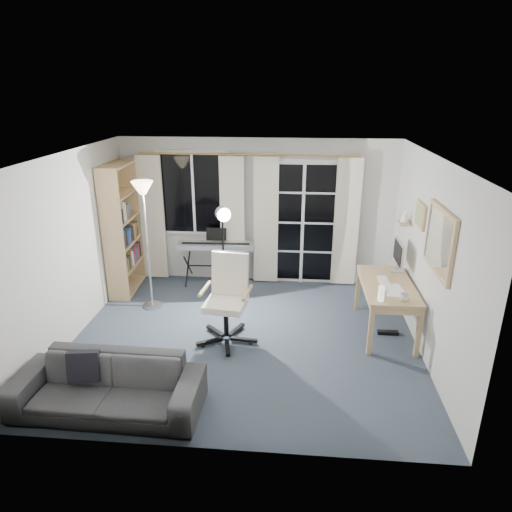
{
  "coord_description": "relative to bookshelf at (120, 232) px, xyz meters",
  "views": [
    {
      "loc": [
        0.63,
        -5.28,
        3.16
      ],
      "look_at": [
        0.12,
        0.35,
        1.04
      ],
      "focal_mm": 32.0,
      "sensor_mm": 36.0,
      "label": 1
    }
  ],
  "objects": [
    {
      "name": "office_chair",
      "position": [
        1.92,
        -1.35,
        -0.3
      ],
      "size": [
        0.79,
        0.8,
        1.16
      ],
      "rotation": [
        0.0,
        0.0,
        -0.12
      ],
      "color": "black",
      "rests_on": "floor"
    },
    {
      "name": "bookshelf",
      "position": [
        0.0,
        0.0,
        0.0
      ],
      "size": [
        0.38,
        0.98,
        2.07
      ],
      "rotation": [
        0.0,
        0.0,
        0.05
      ],
      "color": "#A88159",
      "rests_on": "floor"
    },
    {
      "name": "french_door",
      "position": [
        2.88,
        0.59,
        0.04
      ],
      "size": [
        1.32,
        0.09,
        2.11
      ],
      "color": "white",
      "rests_on": "floor"
    },
    {
      "name": "torchiere_lamp",
      "position": [
        0.63,
        -0.58,
        0.56
      ],
      "size": [
        0.31,
        0.31,
        1.92
      ],
      "rotation": [
        0.0,
        0.0,
        0.0
      ],
      "color": "#B2B2B7",
      "rests_on": "floor"
    },
    {
      "name": "desk_clutter",
      "position": [
        3.95,
        -1.23,
        -0.43
      ],
      "size": [
        0.41,
        0.8,
        0.89
      ],
      "rotation": [
        0.0,
        0.0,
        0.01
      ],
      "color": "white",
      "rests_on": "desk"
    },
    {
      "name": "mug",
      "position": [
        4.11,
        -1.51,
        -0.22
      ],
      "size": [
        0.12,
        0.09,
        0.11
      ],
      "primitive_type": "imported",
      "rotation": [
        0.0,
        0.0,
        0.01
      ],
      "color": "silver",
      "rests_on": "desk"
    },
    {
      "name": "keyboard_piano",
      "position": [
        1.47,
        0.32,
        -0.3
      ],
      "size": [
        1.26,
        0.64,
        0.9
      ],
      "rotation": [
        0.0,
        0.0,
        0.04
      ],
      "color": "black",
      "rests_on": "floor"
    },
    {
      "name": "window",
      "position": [
        1.08,
        0.59,
        0.52
      ],
      "size": [
        1.2,
        0.08,
        1.4
      ],
      "color": "white",
      "rests_on": "floor"
    },
    {
      "name": "curtains",
      "position": [
        1.99,
        0.5,
        0.11
      ],
      "size": [
        3.6,
        0.07,
        2.13
      ],
      "color": "gold",
      "rests_on": "floor"
    },
    {
      "name": "floor",
      "position": [
        2.13,
        -1.38,
        -0.99
      ],
      "size": [
        4.5,
        4.0,
        0.02
      ],
      "primitive_type": "cube",
      "color": "#363F4E",
      "rests_on": "ground"
    },
    {
      "name": "wall_mirror",
      "position": [
        4.35,
        -1.73,
        0.57
      ],
      "size": [
        0.04,
        0.94,
        0.74
      ],
      "color": "#A88159",
      "rests_on": "floor"
    },
    {
      "name": "desk",
      "position": [
        4.01,
        -1.01,
        -0.37
      ],
      "size": [
        0.66,
        1.31,
        0.7
      ],
      "rotation": [
        0.0,
        0.0,
        0.01
      ],
      "color": "tan",
      "rests_on": "floor"
    },
    {
      "name": "sofa",
      "position": [
        0.9,
        -2.93,
        -0.61
      ],
      "size": [
        1.92,
        0.59,
        0.75
      ],
      "rotation": [
        0.0,
        0.0,
        -0.02
      ],
      "color": "#282729",
      "rests_on": "floor"
    },
    {
      "name": "monitor",
      "position": [
        4.2,
        -0.56,
        -0.02
      ],
      "size": [
        0.17,
        0.5,
        0.44
      ],
      "rotation": [
        0.0,
        0.0,
        0.01
      ],
      "color": "silver",
      "rests_on": "desk"
    },
    {
      "name": "studio_light",
      "position": [
        1.73,
        -0.45,
        0.29
      ],
      "size": [
        0.36,
        0.37,
        1.59
      ],
      "rotation": [
        0.0,
        0.0,
        0.42
      ],
      "color": "black",
      "rests_on": "floor"
    },
    {
      "name": "wall_shelf",
      "position": [
        4.29,
        -0.33,
        0.43
      ],
      "size": [
        0.16,
        0.3,
        0.18
      ],
      "color": "#A88159",
      "rests_on": "floor"
    },
    {
      "name": "framed_print",
      "position": [
        4.35,
        -0.83,
        0.62
      ],
      "size": [
        0.03,
        0.42,
        0.32
      ],
      "color": "#A88159",
      "rests_on": "floor"
    }
  ]
}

